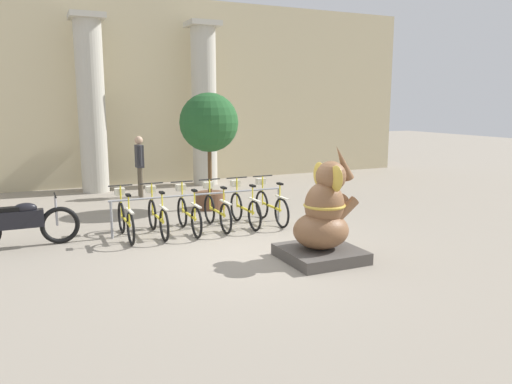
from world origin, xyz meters
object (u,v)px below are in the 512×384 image
bicycle_0 (125,219)px  bicycle_2 (188,213)px  elephant_statue (324,222)px  person_pedestrian (139,161)px  bicycle_1 (157,216)px  potted_tree (209,128)px  bicycle_3 (217,210)px  bicycle_5 (271,205)px  motorcycle (21,223)px  bicycle_4 (244,208)px

bicycle_0 → bicycle_2: bearing=-1.6°
elephant_statue → person_pedestrian: size_ratio=1.14×
bicycle_1 → potted_tree: potted_tree is taller
bicycle_3 → bicycle_5: 1.28m
motorcycle → bicycle_3: bearing=-2.0°
bicycle_0 → bicycle_5: (3.19, -0.00, 0.00)m
bicycle_1 → bicycle_5: 2.55m
bicycle_2 → bicycle_3: same height
bicycle_0 → bicycle_4: (2.55, 0.00, 0.00)m
bicycle_3 → elephant_statue: (0.91, -2.78, 0.27)m
bicycle_3 → motorcycle: 3.78m
motorcycle → person_pedestrian: size_ratio=1.19×
elephant_statue → person_pedestrian: (-1.63, 7.10, 0.38)m
bicycle_5 → elephant_statue: bearing=-97.5°
bicycle_1 → bicycle_2: (0.64, -0.04, 0.00)m
bicycle_2 → bicycle_3: size_ratio=1.00×
bicycle_4 → elephant_statue: elephant_statue is taller
bicycle_0 → elephant_statue: elephant_statue is taller
bicycle_0 → potted_tree: (2.47, 2.00, 1.63)m
person_pedestrian → potted_tree: potted_tree is taller
bicycle_2 → bicycle_5: (1.92, 0.04, 0.00)m
bicycle_0 → elephant_statue: bearing=-44.4°
bicycle_3 → bicycle_0: bearing=-179.5°
bicycle_3 → bicycle_4: size_ratio=1.00×
bicycle_0 → bicycle_4: 2.55m
bicycle_5 → bicycle_2: bearing=-178.9°
elephant_statue → potted_tree: size_ratio=0.68×
bicycle_0 → bicycle_1: 0.64m
bicycle_3 → bicycle_5: size_ratio=1.00×
bicycle_5 → motorcycle: bicycle_5 is taller
bicycle_5 → person_pedestrian: (-2.00, 4.34, 0.64)m
person_pedestrian → potted_tree: (1.28, -2.33, 0.99)m
bicycle_3 → elephant_statue: bearing=-71.8°
bicycle_2 → bicycle_4: 1.28m
bicycle_4 → bicycle_1: bearing=179.9°
motorcycle → bicycle_2: bearing=-3.4°
bicycle_0 → bicycle_5: bearing=-0.0°
bicycle_0 → bicycle_4: size_ratio=1.00×
bicycle_1 → person_pedestrian: person_pedestrian is taller
bicycle_1 → elephant_statue: bearing=-51.7°
bicycle_2 → person_pedestrian: (-0.08, 4.37, 0.64)m
bicycle_3 → motorcycle: size_ratio=0.80×
bicycle_3 → bicycle_5: same height
bicycle_4 → bicycle_0: bearing=-180.0°
bicycle_1 → potted_tree: 3.17m
elephant_statue → potted_tree: (-0.36, 4.77, 1.37)m
bicycle_3 → potted_tree: 2.63m
bicycle_1 → bicycle_5: bearing=-0.1°
potted_tree → bicycle_5: bearing=-70.3°
bicycle_3 → bicycle_4: bearing=-1.5°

